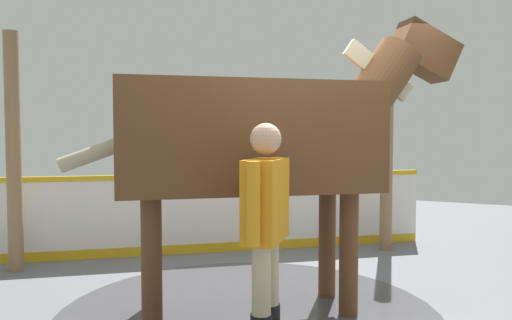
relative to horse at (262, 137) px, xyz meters
The scene contains 7 objects.
ground_plane 1.54m from the horse, behind, with size 16.00×16.00×0.02m, color slate.
wet_patch 1.51m from the horse, 38.11° to the left, with size 3.27×3.27×0.00m, color #4C4C54.
barrier_wall 2.46m from the horse, 48.86° to the right, with size 4.64×3.67×1.02m.
roof_post_near 2.83m from the horse, 101.23° to the right, with size 0.16×0.16×2.66m, color olive.
roof_post_far 3.01m from the horse, ahead, with size 0.16×0.16×2.66m, color olive.
horse is the anchor object (origin of this frame).
handler 1.02m from the horse, 116.30° to the left, with size 0.28×0.65×1.61m.
Camera 1 is at (-1.42, 3.79, 1.53)m, focal length 34.54 mm.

